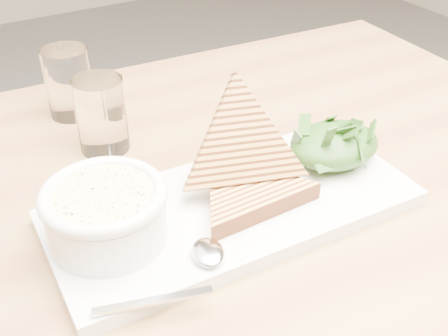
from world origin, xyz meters
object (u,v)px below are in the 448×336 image
platter (233,207)px  soup_bowl (107,219)px  glass_near (101,115)px  table_top (141,256)px  glass_far (69,83)px

platter → soup_bowl: 0.14m
platter → glass_near: glass_near is taller
table_top → glass_near: bearing=79.1°
table_top → soup_bowl: size_ratio=10.81×
soup_bowl → glass_far: (0.06, 0.30, 0.01)m
platter → glass_near: 0.22m
glass_far → glass_near: bearing=-86.9°
table_top → soup_bowl: soup_bowl is taller
glass_far → platter: bearing=-76.1°
soup_bowl → glass_far: size_ratio=1.20×
table_top → soup_bowl: (-0.03, 0.00, 0.06)m
platter → glass_far: (-0.08, 0.32, 0.04)m
table_top → platter: bearing=-5.5°
soup_bowl → glass_near: glass_near is taller
platter → glass_near: bearing=109.5°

